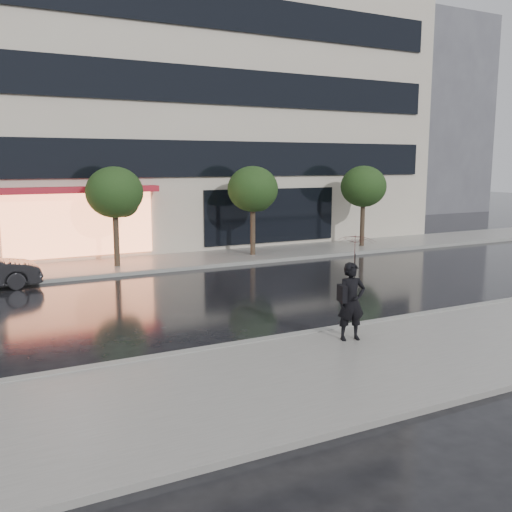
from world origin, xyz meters
TOP-DOWN VIEW (x-y plane):
  - ground at (0.00, 0.00)m, footprint 120.00×120.00m
  - sidewalk_near at (0.00, -3.25)m, footprint 60.00×4.50m
  - sidewalk_far at (0.00, 10.25)m, footprint 60.00×3.50m
  - curb_near at (0.00, -1.00)m, footprint 60.00×0.25m
  - curb_far at (0.00, 8.50)m, footprint 60.00×0.25m
  - office_building at (-0.00, 17.97)m, footprint 30.00×12.76m
  - bg_building_right at (26.00, 28.00)m, footprint 12.00×12.00m
  - tree_mid_west at (-2.94, 10.03)m, footprint 2.20×2.20m
  - tree_mid_east at (3.06, 10.03)m, footprint 2.20×2.20m
  - tree_far_east at (9.06, 10.03)m, footprint 2.20×2.20m
  - pedestrian_with_umbrella at (-0.58, -1.94)m, footprint 1.06×1.07m

SIDE VIEW (x-z plane):
  - ground at x=0.00m, z-range 0.00..0.00m
  - sidewalk_near at x=0.00m, z-range 0.00..0.12m
  - sidewalk_far at x=0.00m, z-range 0.00..0.12m
  - curb_near at x=0.00m, z-range 0.00..0.14m
  - curb_far at x=0.00m, z-range 0.00..0.14m
  - pedestrian_with_umbrella at x=-0.58m, z-range 0.44..2.86m
  - tree_mid_west at x=-2.94m, z-range 0.93..4.92m
  - tree_mid_east at x=3.06m, z-range 0.93..4.92m
  - tree_far_east at x=9.06m, z-range 0.93..4.92m
  - bg_building_right at x=26.00m, z-range 0.00..16.00m
  - office_building at x=0.00m, z-range 0.00..18.00m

